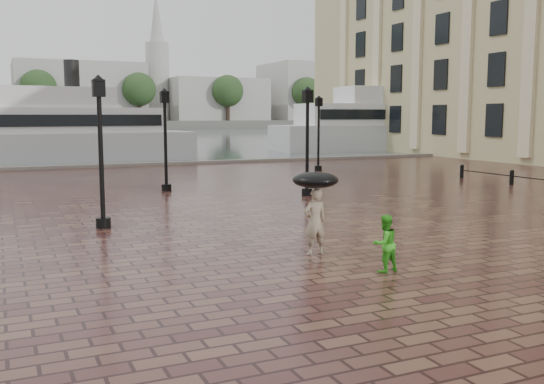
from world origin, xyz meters
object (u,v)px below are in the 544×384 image
at_px(child_pedestrian, 385,243).
at_px(ferry_near, 35,132).
at_px(street_lamps, 177,139).
at_px(ferry_far, 399,124).
at_px(adult_pedestrian, 315,222).

distance_m(child_pedestrian, ferry_near, 35.23).
distance_m(street_lamps, ferry_far, 37.19).
relative_size(child_pedestrian, ferry_near, 0.06).
bearing_deg(child_pedestrian, ferry_near, -87.05).
relative_size(child_pedestrian, ferry_far, 0.05).
bearing_deg(ferry_near, ferry_far, 1.58).
xyz_separation_m(adult_pedestrian, ferry_near, (-4.52, 32.74, 1.37)).
height_order(child_pedestrian, ferry_far, ferry_far).
relative_size(adult_pedestrian, child_pedestrian, 1.29).
bearing_deg(ferry_near, child_pedestrian, -86.87).
distance_m(street_lamps, adult_pedestrian, 13.43).
relative_size(street_lamps, ferry_far, 0.83).
bearing_deg(child_pedestrian, adult_pedestrian, -79.62).
relative_size(adult_pedestrian, ferry_near, 0.07).
bearing_deg(adult_pedestrian, child_pedestrian, 106.89).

